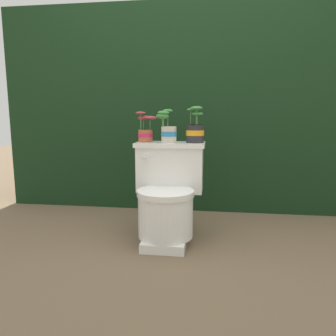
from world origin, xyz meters
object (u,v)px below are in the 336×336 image
Objects in this scene: potted_plant_midleft at (168,130)px; toilet at (168,194)px; potted_plant_left at (146,130)px; potted_plant_middle at (195,131)px.

toilet is at bearing -82.57° from potted_plant_midleft.
potted_plant_middle is (0.34, -0.00, 0.00)m from potted_plant_left.
potted_plant_left is 0.34m from potted_plant_middle.
potted_plant_left is at bearing 141.51° from toilet.
potted_plant_midleft is at bearing -10.71° from potted_plant_left.
toilet is 2.64× the size of potted_plant_middle.
potted_plant_midleft is at bearing -171.06° from potted_plant_middle.
toilet is 3.08× the size of potted_plant_left.
potted_plant_middle is (0.18, 0.03, -0.00)m from potted_plant_midleft.
potted_plant_middle reaches higher than potted_plant_left.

